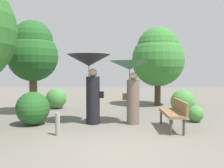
# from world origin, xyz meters

# --- Properties ---
(ground_plane) EXTENTS (40.00, 40.00, 0.00)m
(ground_plane) POSITION_xyz_m (0.00, 0.00, 0.00)
(ground_plane) COLOR #6B665B
(person_left) EXTENTS (1.34, 1.34, 2.16)m
(person_left) POSITION_xyz_m (-0.71, 2.50, 1.62)
(person_left) COLOR black
(person_left) RESTS_ON ground
(person_right) EXTENTS (1.25, 1.25, 1.96)m
(person_right) POSITION_xyz_m (0.55, 2.47, 1.45)
(person_right) COLOR #6B5B4C
(person_right) RESTS_ON ground
(park_bench) EXTENTS (0.52, 1.51, 0.83)m
(park_bench) POSITION_xyz_m (1.73, 1.74, 0.51)
(park_bench) COLOR #38383D
(park_bench) RESTS_ON ground
(tree_near_left) EXTENTS (1.93, 1.93, 3.58)m
(tree_near_left) POSITION_xyz_m (-3.07, 4.39, 2.40)
(tree_near_left) COLOR brown
(tree_near_left) RESTS_ON ground
(tree_near_right) EXTENTS (2.49, 2.49, 3.73)m
(tree_near_right) POSITION_xyz_m (2.15, 6.67, 2.35)
(tree_near_right) COLOR #42301E
(tree_near_right) RESTS_ON ground
(bush_path_left) EXTENTS (1.02, 1.02, 1.02)m
(bush_path_left) POSITION_xyz_m (-2.45, 2.33, 0.51)
(bush_path_left) COLOR #235B23
(bush_path_left) RESTS_ON ground
(bush_path_right) EXTENTS (0.53, 0.53, 0.53)m
(bush_path_right) POSITION_xyz_m (2.66, 2.77, 0.26)
(bush_path_right) COLOR #428C3D
(bush_path_right) RESTS_ON ground
(bush_behind_bench) EXTENTS (0.89, 0.89, 0.89)m
(bush_behind_bench) POSITION_xyz_m (-2.48, 5.69, 0.45)
(bush_behind_bench) COLOR #428C3D
(bush_behind_bench) RESTS_ON ground
(bush_far_side) EXTENTS (0.93, 0.93, 0.93)m
(bush_far_side) POSITION_xyz_m (2.71, 4.36, 0.46)
(bush_far_side) COLOR #428C3D
(bush_far_side) RESTS_ON ground
(path_marker_post) EXTENTS (0.12, 0.12, 0.58)m
(path_marker_post) POSITION_xyz_m (-1.42, 1.07, 0.29)
(path_marker_post) COLOR gray
(path_marker_post) RESTS_ON ground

